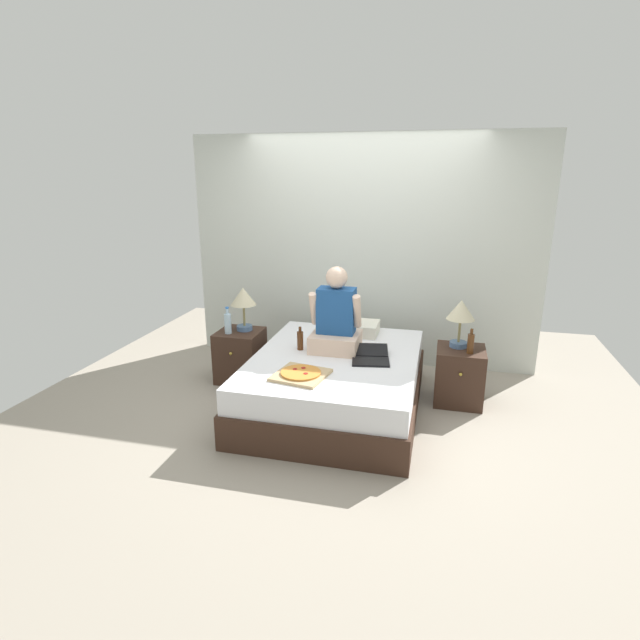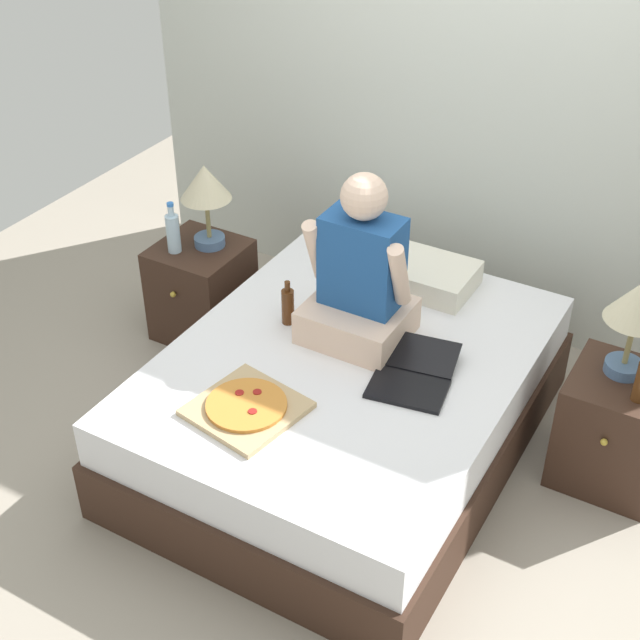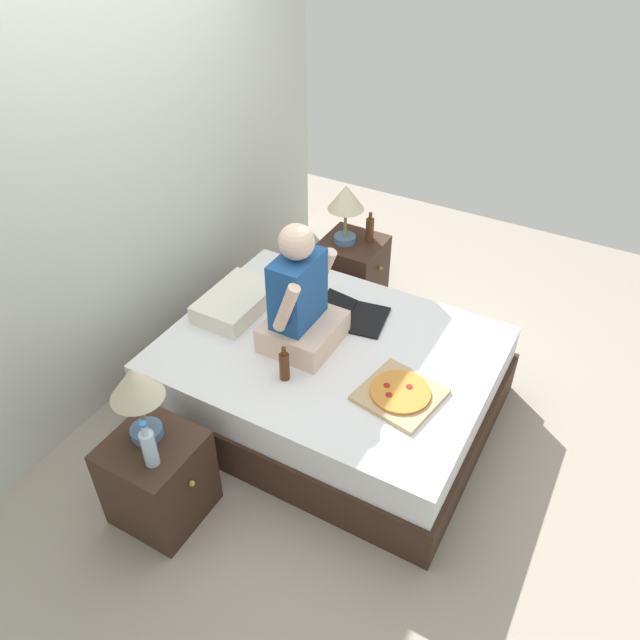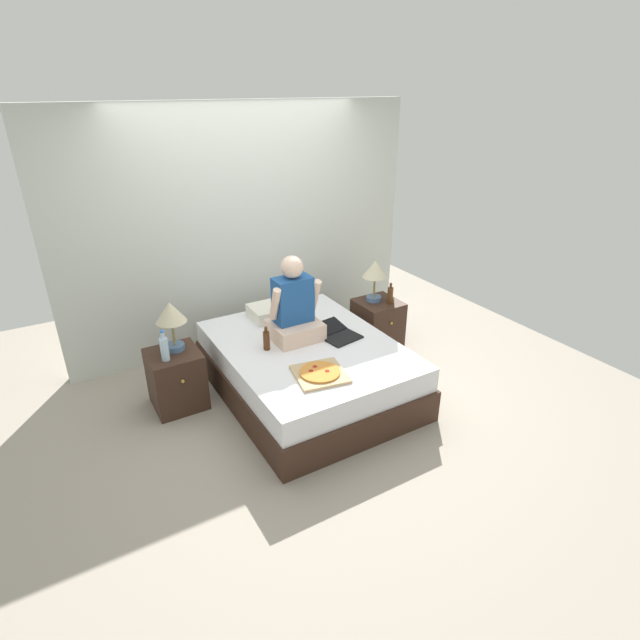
{
  "view_description": "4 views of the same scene",
  "coord_description": "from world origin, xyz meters",
  "px_view_note": "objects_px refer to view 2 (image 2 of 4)",
  "views": [
    {
      "loc": [
        0.88,
        -4.12,
        2.1
      ],
      "look_at": [
        -0.13,
        -0.07,
        0.86
      ],
      "focal_mm": 28.0,
      "sensor_mm": 36.0,
      "label": 1
    },
    {
      "loc": [
        1.44,
        -2.74,
        2.86
      ],
      "look_at": [
        -0.11,
        -0.06,
        0.7
      ],
      "focal_mm": 50.0,
      "sensor_mm": 36.0,
      "label": 2
    },
    {
      "loc": [
        -2.46,
        -1.32,
        2.9
      ],
      "look_at": [
        -0.13,
        -0.01,
        0.8
      ],
      "focal_mm": 35.0,
      "sensor_mm": 36.0,
      "label": 3
    },
    {
      "loc": [
        -1.91,
        -3.48,
        2.64
      ],
      "look_at": [
        0.04,
        -0.16,
        0.8
      ],
      "focal_mm": 28.0,
      "sensor_mm": 36.0,
      "label": 4
    }
  ],
  "objects_px": {
    "lamp_on_left_nightstand": "(205,188)",
    "laptop": "(412,377)",
    "water_bottle": "(173,232)",
    "person_seated": "(360,279)",
    "pizza_box": "(247,408)",
    "nightstand_left": "(202,290)",
    "bed": "(346,401)",
    "beer_bottle_on_bed": "(288,306)",
    "lamp_on_right_nightstand": "(638,308)",
    "nightstand_right": "(614,428)"
  },
  "relations": [
    {
      "from": "lamp_on_left_nightstand",
      "to": "laptop",
      "type": "bearing_deg",
      "value": -19.05
    },
    {
      "from": "water_bottle",
      "to": "person_seated",
      "type": "relative_size",
      "value": 0.35
    },
    {
      "from": "lamp_on_left_nightstand",
      "to": "laptop",
      "type": "height_order",
      "value": "lamp_on_left_nightstand"
    },
    {
      "from": "laptop",
      "to": "pizza_box",
      "type": "bearing_deg",
      "value": -134.26
    },
    {
      "from": "person_seated",
      "to": "water_bottle",
      "type": "bearing_deg",
      "value": 172.81
    },
    {
      "from": "nightstand_left",
      "to": "water_bottle",
      "type": "bearing_deg",
      "value": -131.65
    },
    {
      "from": "bed",
      "to": "pizza_box",
      "type": "bearing_deg",
      "value": -108.45
    },
    {
      "from": "lamp_on_left_nightstand",
      "to": "beer_bottle_on_bed",
      "type": "distance_m",
      "value": 0.83
    },
    {
      "from": "pizza_box",
      "to": "beer_bottle_on_bed",
      "type": "distance_m",
      "value": 0.64
    },
    {
      "from": "laptop",
      "to": "beer_bottle_on_bed",
      "type": "bearing_deg",
      "value": 170.95
    },
    {
      "from": "lamp_on_right_nightstand",
      "to": "beer_bottle_on_bed",
      "type": "height_order",
      "value": "lamp_on_right_nightstand"
    },
    {
      "from": "water_bottle",
      "to": "pizza_box",
      "type": "distance_m",
      "value": 1.32
    },
    {
      "from": "lamp_on_left_nightstand",
      "to": "pizza_box",
      "type": "relative_size",
      "value": 0.97
    },
    {
      "from": "person_seated",
      "to": "laptop",
      "type": "xyz_separation_m",
      "value": [
        0.36,
        -0.19,
        -0.27
      ]
    },
    {
      "from": "water_bottle",
      "to": "laptop",
      "type": "relative_size",
      "value": 0.6
    },
    {
      "from": "nightstand_left",
      "to": "nightstand_right",
      "type": "bearing_deg",
      "value": 0.0
    },
    {
      "from": "lamp_on_left_nightstand",
      "to": "water_bottle",
      "type": "xyz_separation_m",
      "value": [
        -0.12,
        -0.14,
        -0.22
      ]
    },
    {
      "from": "bed",
      "to": "water_bottle",
      "type": "relative_size",
      "value": 7.02
    },
    {
      "from": "nightstand_left",
      "to": "laptop",
      "type": "relative_size",
      "value": 1.15
    },
    {
      "from": "beer_bottle_on_bed",
      "to": "pizza_box",
      "type": "bearing_deg",
      "value": -73.48
    },
    {
      "from": "lamp_on_right_nightstand",
      "to": "nightstand_left",
      "type": "bearing_deg",
      "value": -178.68
    },
    {
      "from": "nightstand_left",
      "to": "beer_bottle_on_bed",
      "type": "relative_size",
      "value": 2.41
    },
    {
      "from": "water_bottle",
      "to": "nightstand_right",
      "type": "relative_size",
      "value": 0.52
    },
    {
      "from": "water_bottle",
      "to": "laptop",
      "type": "height_order",
      "value": "water_bottle"
    },
    {
      "from": "lamp_on_right_nightstand",
      "to": "beer_bottle_on_bed",
      "type": "relative_size",
      "value": 2.05
    },
    {
      "from": "nightstand_right",
      "to": "pizza_box",
      "type": "height_order",
      "value": "pizza_box"
    },
    {
      "from": "person_seated",
      "to": "laptop",
      "type": "relative_size",
      "value": 1.69
    },
    {
      "from": "water_bottle",
      "to": "pizza_box",
      "type": "xyz_separation_m",
      "value": [
        1.01,
        -0.84,
        -0.11
      ]
    },
    {
      "from": "lamp_on_right_nightstand",
      "to": "laptop",
      "type": "height_order",
      "value": "lamp_on_right_nightstand"
    },
    {
      "from": "nightstand_left",
      "to": "lamp_on_left_nightstand",
      "type": "distance_m",
      "value": 0.6
    },
    {
      "from": "lamp_on_right_nightstand",
      "to": "laptop",
      "type": "relative_size",
      "value": 0.98
    },
    {
      "from": "lamp_on_left_nightstand",
      "to": "nightstand_right",
      "type": "distance_m",
      "value": 2.24
    },
    {
      "from": "water_bottle",
      "to": "lamp_on_right_nightstand",
      "type": "xyz_separation_m",
      "value": [
        2.25,
        0.14,
        0.22
      ]
    },
    {
      "from": "bed",
      "to": "beer_bottle_on_bed",
      "type": "relative_size",
      "value": 8.81
    },
    {
      "from": "lamp_on_right_nightstand",
      "to": "water_bottle",
      "type": "bearing_deg",
      "value": -176.44
    },
    {
      "from": "nightstand_left",
      "to": "pizza_box",
      "type": "distance_m",
      "value": 1.34
    },
    {
      "from": "bed",
      "to": "water_bottle",
      "type": "xyz_separation_m",
      "value": [
        -1.18,
        0.32,
        0.39
      ]
    },
    {
      "from": "lamp_on_left_nightstand",
      "to": "water_bottle",
      "type": "bearing_deg",
      "value": -130.6
    },
    {
      "from": "lamp_on_right_nightstand",
      "to": "person_seated",
      "type": "height_order",
      "value": "person_seated"
    },
    {
      "from": "water_bottle",
      "to": "person_seated",
      "type": "height_order",
      "value": "person_seated"
    },
    {
      "from": "nightstand_left",
      "to": "person_seated",
      "type": "height_order",
      "value": "person_seated"
    },
    {
      "from": "person_seated",
      "to": "laptop",
      "type": "distance_m",
      "value": 0.48
    },
    {
      "from": "laptop",
      "to": "pizza_box",
      "type": "relative_size",
      "value": 0.99
    },
    {
      "from": "lamp_on_left_nightstand",
      "to": "lamp_on_right_nightstand",
      "type": "bearing_deg",
      "value": 0.0
    },
    {
      "from": "nightstand_left",
      "to": "bed",
      "type": "bearing_deg",
      "value": -20.3
    },
    {
      "from": "water_bottle",
      "to": "nightstand_right",
      "type": "xyz_separation_m",
      "value": [
        2.28,
        0.09,
        -0.38
      ]
    },
    {
      "from": "lamp_on_left_nightstand",
      "to": "nightstand_left",
      "type": "bearing_deg",
      "value": -128.63
    },
    {
      "from": "bed",
      "to": "lamp_on_left_nightstand",
      "type": "distance_m",
      "value": 1.31
    },
    {
      "from": "water_bottle",
      "to": "lamp_on_left_nightstand",
      "type": "bearing_deg",
      "value": 49.4
    },
    {
      "from": "pizza_box",
      "to": "laptop",
      "type": "bearing_deg",
      "value": 45.74
    }
  ]
}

